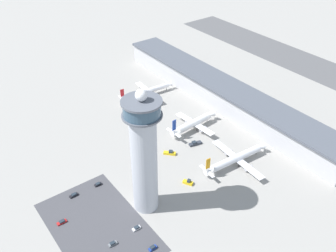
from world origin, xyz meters
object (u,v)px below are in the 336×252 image
airplane_gate_alpha (147,91)px  service_truck_fuel (195,143)px  airplane_gate_charlie (236,158)px  car_navy_sedan (137,228)px  control_tower (144,153)px  car_red_hatchback (74,195)px  car_silver_sedan (153,248)px  car_grey_coupe (62,222)px  car_blue_compact (98,184)px  service_truck_catering (170,153)px  car_green_van (113,244)px  airplane_gate_bravo (194,123)px  service_truck_baggage (188,182)px

airplane_gate_alpha → service_truck_fuel: bearing=-8.6°
airplane_gate_charlie → car_navy_sedan: (5.90, -71.94, -3.53)m
control_tower → car_red_hatchback: control_tower is taller
car_silver_sedan → car_grey_coupe: size_ratio=0.85×
car_blue_compact → car_grey_coupe: bearing=-63.9°
car_grey_coupe → service_truck_fuel: bearing=95.8°
service_truck_catering → car_green_van: (37.02, -60.43, -0.34)m
airplane_gate_bravo → car_blue_compact: bearing=-82.5°
car_green_van → car_navy_sedan: car_green_van is taller
car_navy_sedan → car_blue_compact: car_navy_sedan is taller
car_green_van → airplane_gate_bravo: bearing=118.8°
service_truck_fuel → car_blue_compact: bearing=-93.2°
airplane_gate_bravo → car_blue_compact: airplane_gate_bravo is taller
airplane_gate_alpha → car_red_hatchback: airplane_gate_alpha is taller
airplane_gate_charlie → car_blue_compact: (-31.89, -72.38, -3.54)m
service_truck_fuel → car_grey_coupe: size_ratio=1.78×
car_silver_sedan → control_tower: bearing=152.2°
control_tower → airplane_gate_charlie: bearing=85.9°
control_tower → car_navy_sedan: bearing=-50.8°
car_red_hatchback → car_grey_coupe: 18.22m
service_truck_baggage → airplane_gate_charlie: bearing=83.6°
service_truck_baggage → car_silver_sedan: size_ratio=1.46×
airplane_gate_alpha → car_green_van: 136.32m
control_tower → car_silver_sedan: control_tower is taller
car_red_hatchback → car_silver_sedan: 53.88m
airplane_gate_alpha → car_blue_compact: bearing=-49.7°
airplane_gate_charlie → car_grey_coupe: (-18.90, -98.94, -3.56)m
service_truck_fuel → car_grey_coupe: service_truck_fuel is taller
service_truck_fuel → car_navy_sedan: service_truck_fuel is taller
airplane_gate_charlie → car_grey_coupe: 100.79m
airplane_gate_bravo → car_navy_sedan: size_ratio=8.84×
service_truck_fuel → airplane_gate_charlie: bearing=13.5°
airplane_gate_alpha → service_truck_fuel: size_ratio=5.17×
car_silver_sedan → car_red_hatchback: bearing=-164.7°
car_navy_sedan → car_green_van: bearing=-85.3°
car_navy_sedan → airplane_gate_bravo: bearing=122.3°
car_green_van → car_silver_sedan: bearing=46.3°
airplane_gate_alpha → airplane_gate_bravo: (54.33, -0.07, 0.52)m
airplane_gate_bravo → car_grey_coupe: 104.96m
airplane_gate_alpha → airplane_gate_bravo: size_ratio=1.18×
airplane_gate_bravo → car_red_hatchback: size_ratio=7.78×
car_red_hatchback → car_navy_sedan: 40.76m
control_tower → car_navy_sedan: 37.00m
service_truck_fuel → car_grey_coupe: (9.29, -92.16, -0.33)m
airplane_gate_alpha → car_green_van: bearing=-40.8°
control_tower → car_blue_compact: size_ratio=16.53×
car_blue_compact → car_green_van: bearing=-18.7°
service_truck_catering → service_truck_fuel: bearing=84.4°
airplane_gate_bravo → service_truck_catering: airplane_gate_bravo is taller
control_tower → car_silver_sedan: bearing=-27.8°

